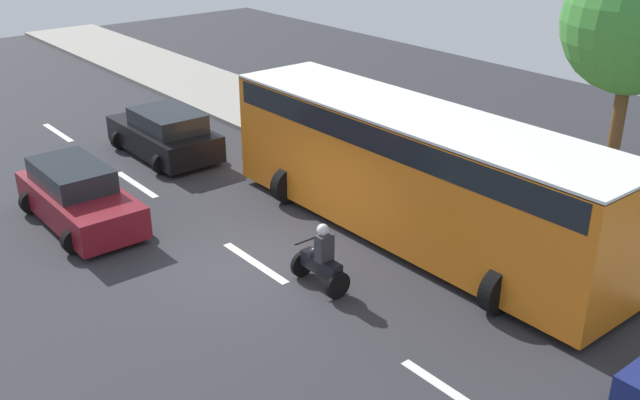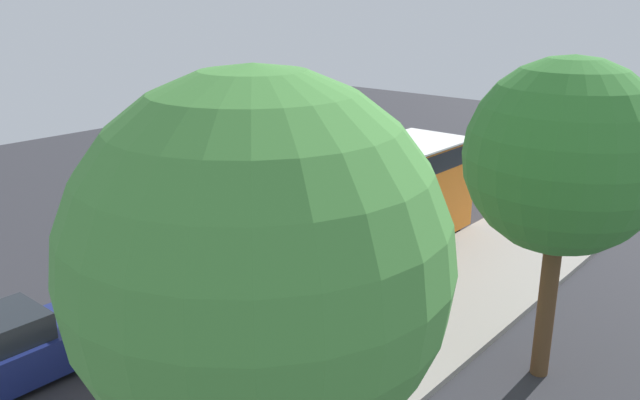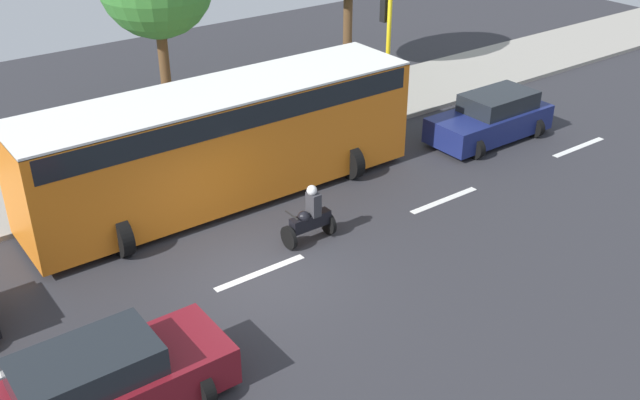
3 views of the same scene
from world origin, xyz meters
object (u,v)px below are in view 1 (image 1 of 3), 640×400
(car_black, at_px, (165,134))
(motorcycle, at_px, (321,261))
(car_maroon, at_px, (78,197))
(city_bus, at_px, (414,166))
(street_tree_center, at_px, (635,23))

(car_black, bearing_deg, motorcycle, -98.17)
(car_maroon, distance_m, city_bus, 8.44)
(car_black, distance_m, motorcycle, 9.49)
(car_black, height_order, motorcycle, motorcycle)
(city_bus, xyz_separation_m, motorcycle, (-3.26, -0.51, -1.20))
(motorcycle, xyz_separation_m, street_tree_center, (9.78, -0.91, 4.00))
(car_black, relative_size, city_bus, 0.38)
(motorcycle, bearing_deg, car_black, 81.83)
(car_maroon, height_order, motorcycle, motorcycle)
(car_maroon, bearing_deg, street_tree_center, -30.19)
(city_bus, distance_m, motorcycle, 3.52)
(city_bus, relative_size, motorcycle, 7.19)
(car_maroon, height_order, street_tree_center, street_tree_center)
(car_maroon, xyz_separation_m, motorcycle, (2.71, -6.36, -0.07))
(car_maroon, relative_size, motorcycle, 2.83)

